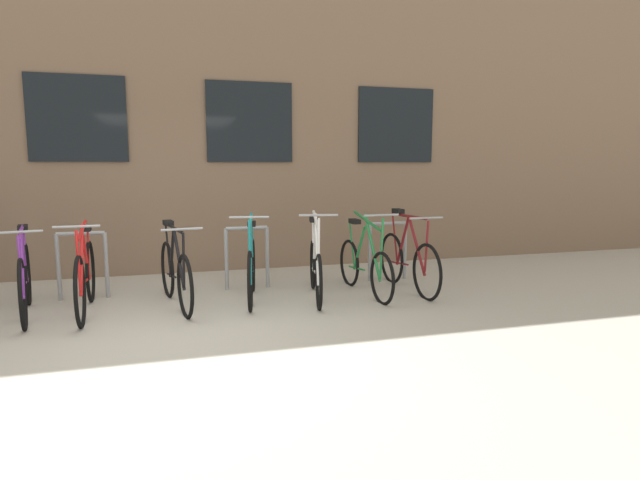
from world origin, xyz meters
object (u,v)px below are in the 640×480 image
(bicycle_green, at_px, (365,265))
(bicycle_black, at_px, (175,273))
(bicycle_purple, at_px, (25,279))
(bicycle_maroon, at_px, (408,261))
(bicycle_white, at_px, (316,267))
(bicycle_teal, at_px, (252,268))
(bicycle_red, at_px, (85,277))

(bicycle_green, bearing_deg, bicycle_black, 178.85)
(bicycle_purple, height_order, bicycle_maroon, bicycle_maroon)
(bicycle_purple, bearing_deg, bicycle_white, -1.99)
(bicycle_black, bearing_deg, bicycle_white, -2.09)
(bicycle_teal, relative_size, bicycle_red, 0.90)
(bicycle_purple, distance_m, bicycle_green, 3.89)
(bicycle_purple, bearing_deg, bicycle_red, -5.95)
(bicycle_purple, bearing_deg, bicycle_teal, 0.10)
(bicycle_maroon, xyz_separation_m, bicycle_red, (-3.88, 0.02, 0.01))
(bicycle_green, bearing_deg, bicycle_red, 179.41)
(bicycle_teal, bearing_deg, bicycle_maroon, -2.42)
(bicycle_white, xyz_separation_m, bicycle_green, (0.65, 0.01, -0.01))
(bicycle_white, bearing_deg, bicycle_purple, 178.01)
(bicycle_green, distance_m, bicycle_teal, 1.43)
(bicycle_white, xyz_separation_m, bicycle_red, (-2.63, 0.05, 0.03))
(bicycle_white, bearing_deg, bicycle_red, 178.94)
(bicycle_white, relative_size, bicycle_teal, 1.02)
(bicycle_maroon, height_order, bicycle_red, bicycle_maroon)
(bicycle_purple, xyz_separation_m, bicycle_maroon, (4.50, -0.08, -0.00))
(bicycle_red, bearing_deg, bicycle_purple, 174.05)
(bicycle_red, bearing_deg, bicycle_maroon, -0.25)
(bicycle_teal, bearing_deg, bicycle_black, -176.40)
(bicycle_green, relative_size, bicycle_maroon, 0.98)
(bicycle_black, relative_size, bicycle_white, 1.01)
(bicycle_green, bearing_deg, bicycle_purple, 178.55)
(bicycle_green, xyz_separation_m, bicycle_maroon, (0.61, 0.02, 0.02))
(bicycle_white, height_order, bicycle_purple, bicycle_white)
(bicycle_white, bearing_deg, bicycle_green, 1.28)
(bicycle_maroon, xyz_separation_m, bicycle_teal, (-2.03, 0.09, -0.01))
(bicycle_teal, bearing_deg, bicycle_red, -177.88)
(bicycle_white, xyz_separation_m, bicycle_teal, (-0.77, 0.12, 0.01))
(bicycle_maroon, relative_size, bicycle_teal, 1.05)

